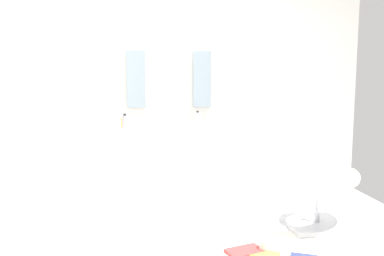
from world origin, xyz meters
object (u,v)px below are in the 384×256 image
Objects in this scene: magazine_red at (245,251)px; soap_bottle_grey at (125,122)px; pedestal_sink_right at (208,163)px; soap_bottle_amber at (123,122)px; pedestal_sink_left at (136,165)px; lounge_chair at (318,192)px; soap_bottle_clear at (198,120)px; magazine_ochre at (264,255)px; coffee_mug at (264,246)px.

soap_bottle_grey reaches higher than magazine_red.
soap_bottle_amber reaches higher than pedestal_sink_right.
soap_bottle_grey reaches higher than soap_bottle_amber.
pedestal_sink_left is at bearing 37.54° from soap_bottle_grey.
soap_bottle_clear reaches higher than lounge_chair.
lounge_chair is at bearing 11.81° from magazine_red.
soap_bottle_amber reaches higher than magazine_ochre.
magazine_ochre is at bearing -53.31° from pedestal_sink_left.
soap_bottle_grey is at bearing 163.23° from magazine_ochre.
soap_bottle_grey is at bearing -142.46° from pedestal_sink_left.
pedestal_sink_left is 0.50m from soap_bottle_amber.
magazine_ochre is 1.71m from soap_bottle_clear.
pedestal_sink_left reaches higher than magazine_red.
magazine_red is (0.10, -1.31, -0.45)m from pedestal_sink_right.
pedestal_sink_left is at bearing 158.55° from magazine_ochre.
lounge_chair is 8.22× the size of soap_bottle_amber.
soap_bottle_clear is (-0.37, 1.30, 0.92)m from coffee_mug.
pedestal_sink_right is 1.39m from coffee_mug.
lounge_chair is 12.45× the size of coffee_mug.
soap_bottle_grey is at bearing 111.87° from magazine_red.
soap_bottle_grey is at bearing -174.18° from soap_bottle_clear.
soap_bottle_clear is at bearing 105.97° from coffee_mug.
pedestal_sink_right is at bearing 76.61° from magazine_red.
soap_bottle_clear reaches higher than magazine_red.
magazine_red is at bearing -55.62° from pedestal_sink_left.
soap_bottle_grey is (-1.16, 1.21, 0.91)m from coffee_mug.
coffee_mug is at bearing -15.39° from magazine_red.
pedestal_sink_left is 11.25× the size of coffee_mug.
pedestal_sink_left reaches higher than magazine_ochre.
soap_bottle_clear is 0.80m from soap_bottle_grey.
magazine_red is at bearing -176.91° from magazine_ochre.
lounge_chair is at bearing -38.78° from soap_bottle_clear.
soap_bottle_clear is 1.10× the size of soap_bottle_grey.
magazine_red is 1.97m from soap_bottle_amber.
magazine_red is 3.41× the size of coffee_mug.
lounge_chair is 0.86m from coffee_mug.
soap_bottle_clear is at bearing -0.40° from pedestal_sink_left.
soap_bottle_clear is (-0.35, 1.38, 0.95)m from magazine_ochre.
pedestal_sink_right is 1.05m from soap_bottle_amber.
lounge_chair is (1.72, -0.84, -0.12)m from pedestal_sink_left.
pedestal_sink_left is 5.79× the size of soap_bottle_grey.
soap_bottle_amber is (-1.17, 1.48, 0.92)m from magazine_ochre.
pedestal_sink_right is 1.47m from magazine_ochre.
soap_bottle_amber is 0.83m from soap_bottle_clear.
pedestal_sink_right is at bearing 2.40° from soap_bottle_clear.
soap_bottle_amber is 0.78× the size of soap_bottle_grey.
pedestal_sink_right is 0.90× the size of lounge_chair.
magazine_red is 1.59× the size of soap_bottle_clear.
pedestal_sink_left is at bearing 129.01° from coffee_mug.
pedestal_sink_right is at bearing 137.74° from lounge_chair.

